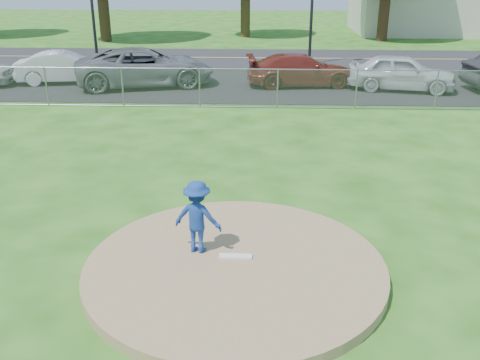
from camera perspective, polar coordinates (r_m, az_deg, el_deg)
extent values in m
plane|color=#205613|center=(19.04, 1.06, 6.23)|extent=(120.00, 120.00, 0.00)
cylinder|color=#8F734E|center=(9.75, -0.52, -9.34)|extent=(5.40, 5.40, 0.20)
cube|color=white|center=(9.86, -0.46, -8.14)|extent=(0.60, 0.15, 0.04)
cube|color=gray|center=(20.80, 1.23, 9.72)|extent=(40.00, 0.06, 1.50)
cube|color=black|center=(25.35, 1.46, 10.23)|extent=(50.00, 8.00, 0.01)
cube|color=#232326|center=(32.73, 1.73, 12.90)|extent=(60.00, 7.00, 0.01)
cube|color=#BDB5A1|center=(48.96, 22.01, 16.78)|extent=(16.00, 9.00, 4.00)
cylinder|color=#332412|center=(41.04, -14.38, 17.55)|extent=(0.78, 0.78, 4.90)
cylinder|color=#3C2A16|center=(42.46, 0.57, 17.61)|extent=(0.72, 0.72, 3.85)
cylinder|color=#331D12|center=(41.31, 15.15, 17.26)|extent=(0.76, 0.76, 4.55)
cylinder|color=black|center=(31.84, -15.45, 16.98)|extent=(0.16, 0.16, 5.60)
cylinder|color=black|center=(30.51, 7.65, 17.36)|extent=(0.16, 0.16, 5.60)
imported|color=navy|center=(9.81, -4.56, -3.94)|extent=(0.99, 0.71, 1.39)
cone|color=#E83D0C|center=(25.17, -14.66, 10.39)|extent=(0.41, 0.41, 0.80)
imported|color=silver|center=(26.68, -18.15, 11.35)|extent=(4.59, 2.33, 1.44)
imported|color=slate|center=(25.13, -10.10, 11.80)|extent=(6.70, 4.39, 1.71)
imported|color=maroon|center=(24.93, 6.54, 11.58)|extent=(5.12, 2.53, 1.43)
imported|color=silver|center=(24.90, 16.86, 10.94)|extent=(4.87, 2.74, 1.56)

